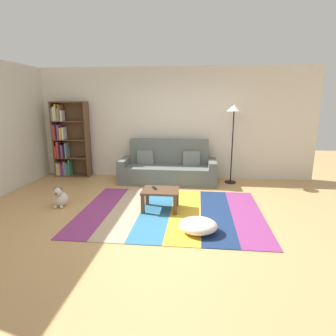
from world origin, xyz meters
The scene contains 10 objects.
ground_plane centered at (0.00, 0.00, 0.00)m, with size 14.00×14.00×0.00m, color tan.
back_wall centered at (0.00, 2.55, 1.35)m, with size 6.80×0.10×2.70m, color silver.
rug centered at (0.16, 0.11, 0.01)m, with size 3.14×2.40×0.01m.
couch centered at (-0.09, 2.02, 0.34)m, with size 2.26×0.80×1.00m.
bookshelf centered at (-2.71, 2.31, 0.91)m, with size 0.90×0.28×1.88m.
coffee_table centered at (-0.03, 0.21, 0.31)m, with size 0.64×0.50×0.37m.
pouf centered at (0.64, -0.64, 0.12)m, with size 0.57×0.50×0.21m, color white.
dog centered at (-1.88, 0.18, 0.16)m, with size 0.22×0.35×0.40m.
standing_lamp centered at (1.40, 2.10, 1.51)m, with size 0.32×0.32×1.81m.
tv_remote centered at (-0.15, 0.26, 0.39)m, with size 0.04×0.15×0.02m, color black.
Camera 1 is at (0.61, -4.48, 1.90)m, focal length 30.12 mm.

